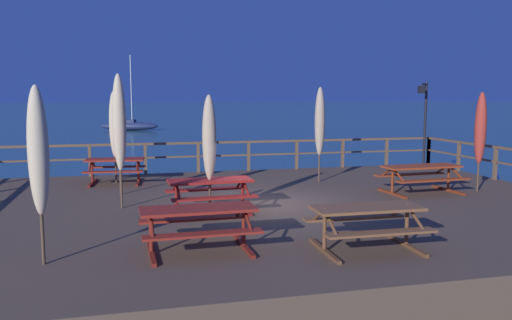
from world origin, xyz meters
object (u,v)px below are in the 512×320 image
Objects in this scene: patio_umbrella_tall_mid_left at (119,123)px; patio_umbrella_tall_front at (38,152)px; patio_umbrella_tall_back_right at (119,121)px; patio_umbrella_short_front at (480,129)px; lamp_post_hooked at (424,111)px; picnic_table_back_left at (115,166)px; picnic_table_front_left at (367,218)px; patio_umbrella_tall_mid_right at (209,138)px; sailboat_distant at (129,125)px; picnic_table_mid_centre at (421,173)px; picnic_table_back_right at (198,219)px; patio_umbrella_short_back at (320,122)px; picnic_table_mid_left at (210,188)px; patio_umbrella_tall_back_left at (114,125)px.

patio_umbrella_tall_mid_left is 4.17m from patio_umbrella_tall_front.
patio_umbrella_tall_back_right is at bearing 91.73° from patio_umbrella_tall_mid_left.
lamp_post_hooked is at bearing 75.80° from patio_umbrella_short_front.
patio_umbrella_short_front is at bearing -21.32° from picnic_table_back_left.
picnic_table_front_left is 0.71× the size of patio_umbrella_tall_mid_right.
sailboat_distant reaches higher than lamp_post_hooked.
picnic_table_front_left is 0.61× the size of patio_umbrella_tall_back_right.
sailboat_distant is at bearing 92.45° from patio_umbrella_tall_mid_right.
picnic_table_mid_centre is 7.79m from picnic_table_back_right.
patio_umbrella_short_back is at bearing -156.00° from lamp_post_hooked.
picnic_table_mid_centre is 8.20m from patio_umbrella_tall_mid_left.
patio_umbrella_tall_front reaches higher than picnic_table_mid_centre.
patio_umbrella_tall_front is at bearing -91.58° from sailboat_distant.
picnic_table_mid_left is at bearing 76.82° from patio_umbrella_tall_mid_right.
patio_umbrella_short_back reaches higher than picnic_table_mid_centre.
picnic_table_back_left is at bearing 156.27° from picnic_table_mid_centre.
sailboat_distant is (-1.86, 43.44, -2.05)m from patio_umbrella_tall_mid_right.
sailboat_distant is (1.28, 46.43, -2.14)m from patio_umbrella_tall_front.
picnic_table_mid_left is 0.73× the size of patio_umbrella_tall_mid_right.
sailboat_distant reaches higher than picnic_table_mid_centre.
picnic_table_back_right is at bearing -149.57° from picnic_table_mid_centre.
picnic_table_back_right is 0.68× the size of patio_umbrella_short_back.
picnic_table_mid_centre is 2.05m from patio_umbrella_short_front.
patio_umbrella_short_front is (9.95, -3.88, 1.22)m from picnic_table_back_left.
picnic_table_mid_left is at bearing -87.52° from sailboat_distant.
picnic_table_front_left is 0.69× the size of patio_umbrella_short_front.
picnic_table_front_left is 6.33m from patio_umbrella_tall_mid_left.
picnic_table_mid_left is 0.71× the size of patio_umbrella_short_front.
patio_umbrella_tall_mid_right is at bearing -65.16° from patio_umbrella_tall_back_left.
patio_umbrella_tall_mid_right is 2.25m from patio_umbrella_tall_mid_left.
sailboat_distant is (0.12, 42.43, -2.36)m from patio_umbrella_tall_mid_left.
patio_umbrella_tall_front is (-3.15, -3.06, 1.25)m from picnic_table_mid_left.
patio_umbrella_tall_front is at bearing -96.76° from picnic_table_back_left.
picnic_table_mid_centre is at bearing 9.43° from picnic_table_mid_left.
picnic_table_mid_centre is at bearing 30.43° from picnic_table_back_right.
picnic_table_mid_centre is at bearing -49.08° from patio_umbrella_short_back.
patio_umbrella_tall_mid_right is at bearing -27.12° from patio_umbrella_tall_mid_left.
patio_umbrella_tall_mid_right is 0.95× the size of patio_umbrella_tall_front.
picnic_table_back_left is (-1.58, 7.60, -0.01)m from picnic_table_back_right.
picnic_table_back_right is 9.23m from patio_umbrella_short_front.
picnic_table_front_left and picnic_table_back_right have the same top height.
patio_umbrella_tall_mid_left reaches higher than picnic_table_back_right.
picnic_table_front_left is at bearing -61.67° from patio_umbrella_tall_back_left.
picnic_table_front_left is 1.04× the size of picnic_table_back_left.
picnic_table_mid_left is at bearing -174.25° from patio_umbrella_short_front.
picnic_table_back_left is 0.59× the size of patio_umbrella_tall_back_right.
sailboat_distant is at bearing 100.62° from picnic_table_mid_centre.
sailboat_distant is at bearing 94.98° from picnic_table_front_left.
picnic_table_front_left is 7.74m from patio_umbrella_tall_back_right.
patio_umbrella_short_front is (7.73, 0.85, 0.05)m from patio_umbrella_tall_mid_right.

